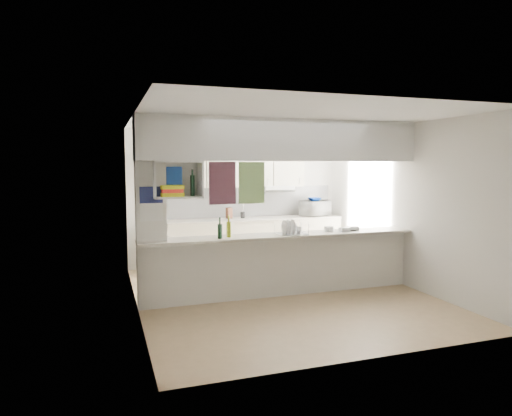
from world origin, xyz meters
name	(u,v)px	position (x,y,z in m)	size (l,w,h in m)	color
floor	(282,295)	(0.00, 0.00, 0.00)	(4.80, 4.80, 0.00)	#9C805B
ceiling	(283,120)	(0.00, 0.00, 2.60)	(4.80, 4.80, 0.00)	white
wall_back	(237,198)	(0.00, 2.40, 1.30)	(4.20, 4.20, 0.00)	silver
wall_left	(136,214)	(-2.10, 0.00, 1.30)	(4.80, 4.80, 0.00)	silver
wall_right	(402,205)	(2.10, 0.00, 1.30)	(4.80, 4.80, 0.00)	silver
servery_partition	(271,185)	(-0.17, 0.00, 1.66)	(4.20, 0.50, 2.60)	silver
cubby_shelf	(176,182)	(-1.57, -0.06, 1.71)	(0.65, 0.35, 0.50)	white
kitchen_run	(248,223)	(0.16, 2.14, 0.83)	(3.60, 0.63, 2.24)	beige
microwave	(315,208)	(1.56, 2.08, 1.07)	(0.56, 0.38, 0.31)	white
bowl	(315,199)	(1.53, 2.05, 1.26)	(0.26, 0.26, 0.06)	navy
dish_rack	(291,228)	(0.12, -0.06, 1.01)	(0.44, 0.33, 0.23)	silver
cup	(298,230)	(0.25, -0.03, 0.98)	(0.11, 0.11, 0.09)	white
wine_bottles	(225,230)	(-0.89, -0.06, 1.04)	(0.22, 0.15, 0.31)	black
plastic_tubs	(340,229)	(0.97, 0.00, 0.95)	(0.58, 0.23, 0.08)	silver
utensil_jar	(243,215)	(0.05, 2.15, 0.98)	(0.09, 0.09, 0.12)	black
knife_block	(229,213)	(-0.22, 2.18, 1.02)	(0.10, 0.08, 0.21)	#57301E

